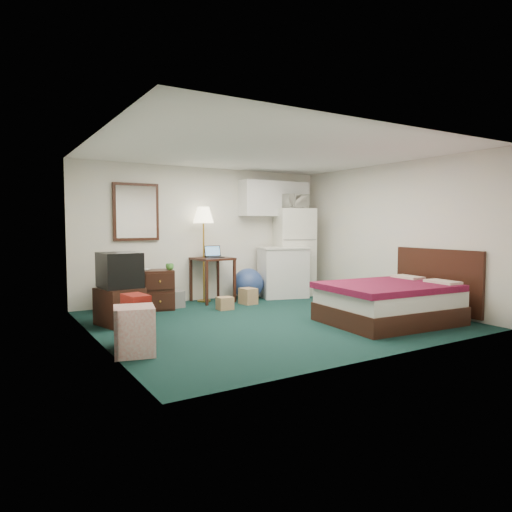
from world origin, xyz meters
TOP-DOWN VIEW (x-y plane):
  - floor at (0.00, 0.00)m, footprint 5.00×4.50m
  - ceiling at (0.00, 0.00)m, footprint 5.00×4.50m
  - walls at (0.00, 0.00)m, footprint 5.01×4.51m
  - mirror at (-1.35, 2.22)m, footprint 0.80×0.06m
  - upper_cabinets at (1.45, 2.08)m, footprint 1.50×0.35m
  - headboard at (2.46, -1.05)m, footprint 0.06×1.56m
  - dresser at (-1.38, 1.77)m, footprint 1.06×0.67m
  - floor_lamp at (-0.15, 2.04)m, footprint 0.46×0.46m
  - desk at (-0.03, 1.93)m, footprint 0.70×0.70m
  - exercise_ball at (0.68, 1.83)m, footprint 0.65×0.65m
  - kitchen_counter at (1.41, 1.71)m, footprint 1.02×0.88m
  - fridge at (1.79, 1.88)m, footprint 0.89×0.89m
  - bed at (1.37, -1.05)m, footprint 1.88×1.52m
  - tv_stand at (-2.02, 0.86)m, footprint 0.67×0.70m
  - suitcase at (-2.14, -0.34)m, footprint 0.28×0.40m
  - retail_box at (-2.28, -0.75)m, footprint 0.52×0.52m
  - file_bin at (-0.92, 1.74)m, footprint 0.44×0.35m
  - cardboard_box_a at (-0.20, 1.10)m, footprint 0.26×0.22m
  - cardboard_box_b at (0.41, 1.36)m, footprint 0.27×0.31m
  - laptop at (0.00, 1.89)m, footprint 0.33×0.28m
  - crt_tv at (-2.00, 0.91)m, footprint 0.59×0.62m
  - microwave at (1.77, 1.84)m, footprint 0.53×0.31m
  - book_a at (-1.59, 1.81)m, footprint 0.17×0.04m
  - book_b at (-1.43, 1.83)m, footprint 0.16×0.11m
  - mug at (-0.98, 1.59)m, footprint 0.16×0.13m

SIDE VIEW (x-z plane):
  - floor at x=0.00m, z-range -0.01..0.01m
  - cardboard_box_a at x=-0.20m, z-range 0.00..0.21m
  - file_bin at x=-0.92m, z-range 0.00..0.29m
  - cardboard_box_b at x=0.41m, z-range 0.00..0.29m
  - tv_stand at x=-2.02m, z-range 0.00..0.53m
  - retail_box at x=-2.28m, z-range 0.00..0.54m
  - bed at x=1.37m, z-range 0.00..0.57m
  - exercise_ball at x=0.68m, z-range 0.00..0.59m
  - suitcase at x=-2.14m, z-range 0.00..0.60m
  - dresser at x=-1.38m, z-range 0.00..0.67m
  - desk at x=-0.03m, z-range 0.00..0.82m
  - kitchen_counter at x=1.41m, z-range 0.00..0.96m
  - headboard at x=2.46m, z-range 0.05..1.05m
  - mug at x=-0.98m, z-range 0.67..0.81m
  - crt_tv at x=-2.00m, z-range 0.53..1.03m
  - book_a at x=-1.59m, z-range 0.67..0.90m
  - book_b at x=-1.43m, z-range 0.67..0.90m
  - fridge at x=1.79m, z-range 0.00..1.75m
  - floor_lamp at x=-0.15m, z-range 0.00..1.76m
  - laptop at x=0.00m, z-range 0.82..1.04m
  - walls at x=0.00m, z-range 0.00..2.50m
  - mirror at x=-1.35m, z-range 1.15..2.15m
  - microwave at x=1.77m, z-range 1.75..2.10m
  - upper_cabinets at x=1.45m, z-range 1.60..2.30m
  - ceiling at x=0.00m, z-range 2.50..2.50m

